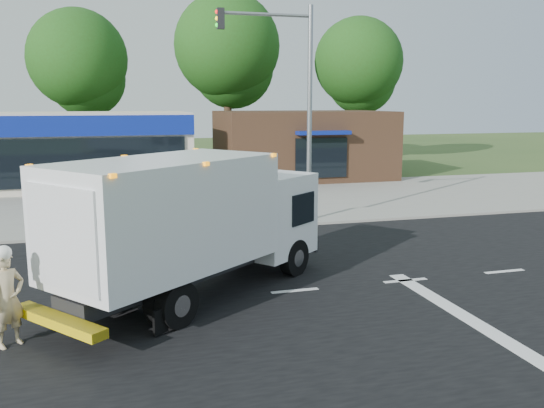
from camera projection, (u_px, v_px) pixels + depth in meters
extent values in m
plane|color=#385123|center=(295.00, 291.00, 14.06)|extent=(120.00, 120.00, 0.00)
cube|color=black|center=(295.00, 291.00, 14.06)|extent=(60.00, 14.00, 0.02)
cube|color=gray|center=(228.00, 222.00, 21.82)|extent=(60.00, 2.40, 0.12)
cube|color=gray|center=(204.00, 199.00, 27.32)|extent=(60.00, 9.00, 0.02)
cube|color=silver|center=(32.00, 315.00, 12.46)|extent=(1.20, 0.15, 0.01)
cube|color=silver|center=(171.00, 302.00, 13.26)|extent=(1.20, 0.15, 0.01)
cube|color=silver|center=(295.00, 291.00, 14.05)|extent=(1.20, 0.15, 0.01)
cube|color=silver|center=(405.00, 280.00, 14.85)|extent=(1.20, 0.15, 0.01)
cube|color=silver|center=(504.00, 271.00, 15.65)|extent=(1.20, 0.15, 0.01)
cube|color=silver|center=(476.00, 323.00, 12.01)|extent=(0.40, 7.00, 0.01)
cube|color=black|center=(167.00, 277.00, 12.85)|extent=(4.64, 4.00, 0.36)
cube|color=white|center=(263.00, 213.00, 15.60)|extent=(2.98, 3.00, 2.15)
cube|color=black|center=(284.00, 201.00, 16.34)|extent=(1.33, 1.62, 0.92)
cube|color=white|center=(165.00, 214.00, 12.59)|extent=(5.54, 5.12, 2.41)
cube|color=silver|center=(62.00, 239.00, 10.54)|extent=(1.33, 1.64, 1.95)
cube|color=yellow|center=(58.00, 321.00, 10.66)|extent=(1.81, 2.14, 0.18)
cube|color=orange|center=(163.00, 160.00, 12.39)|extent=(5.40, 5.02, 0.08)
cylinder|color=black|center=(237.00, 247.00, 16.39)|extent=(0.96, 0.85, 0.98)
cylinder|color=black|center=(294.00, 257.00, 15.28)|extent=(0.96, 0.85, 0.98)
cylinder|color=black|center=(112.00, 286.00, 12.90)|extent=(0.96, 0.85, 0.98)
cylinder|color=black|center=(177.00, 305.00, 11.72)|extent=(0.96, 0.85, 0.98)
imported|color=tan|center=(8.00, 299.00, 10.76)|extent=(0.80, 0.77, 1.85)
sphere|color=white|center=(4.00, 253.00, 10.61)|extent=(0.28, 0.28, 0.28)
cube|color=beige|center=(16.00, 151.00, 30.27)|extent=(18.00, 6.00, 4.00)
cube|color=navy|center=(4.00, 127.00, 27.13)|extent=(18.00, 0.30, 1.00)
cube|color=black|center=(7.00, 165.00, 27.45)|extent=(17.00, 0.12, 2.40)
cube|color=#382316|center=(304.00, 145.00, 34.52)|extent=(10.00, 6.00, 4.00)
cube|color=navy|center=(322.00, 132.00, 31.43)|extent=(3.00, 1.20, 0.20)
cube|color=black|center=(321.00, 158.00, 31.72)|extent=(3.00, 0.12, 2.20)
cylinder|color=gray|center=(310.00, 117.00, 21.35)|extent=(0.18, 0.18, 8.00)
cylinder|color=gray|center=(265.00, 14.00, 20.27)|extent=(3.40, 0.12, 0.12)
cube|color=black|center=(221.00, 18.00, 19.88)|extent=(0.25, 0.25, 0.70)
cylinder|color=#332114|center=(81.00, 119.00, 38.40)|extent=(0.56, 0.56, 6.86)
sphere|color=#224D16|center=(77.00, 58.00, 37.71)|extent=(6.47, 6.47, 6.47)
sphere|color=#224D16|center=(87.00, 79.00, 38.54)|extent=(5.10, 5.10, 5.10)
cylinder|color=#332114|center=(228.00, 111.00, 40.97)|extent=(0.56, 0.56, 7.84)
sphere|color=#224D16|center=(227.00, 46.00, 40.18)|extent=(7.39, 7.39, 7.39)
sphere|color=#224D16|center=(233.00, 68.00, 41.04)|extent=(5.82, 5.82, 5.82)
cylinder|color=#332114|center=(357.00, 116.00, 43.70)|extent=(0.56, 0.56, 7.00)
sphere|color=#224D16|center=(358.00, 62.00, 43.00)|extent=(6.60, 6.60, 6.60)
sphere|color=#224D16|center=(361.00, 80.00, 43.83)|extent=(5.20, 5.20, 5.20)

